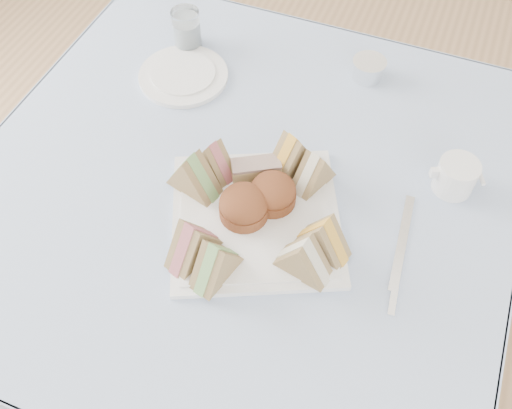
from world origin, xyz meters
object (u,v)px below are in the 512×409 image
at_px(table, 243,276).
at_px(serving_plate, 256,219).
at_px(creamer_jug, 456,176).
at_px(water_glass, 187,29).

xyz_separation_m(table, serving_plate, (0.06, -0.07, 0.38)).
xyz_separation_m(serving_plate, creamer_jug, (0.31, 0.21, 0.03)).
xyz_separation_m(table, creamer_jug, (0.37, 0.13, 0.41)).
bearing_deg(serving_plate, table, 105.66).
distance_m(table, creamer_jug, 0.57).
bearing_deg(water_glass, serving_plate, -50.54).
height_order(serving_plate, creamer_jug, creamer_jug).
bearing_deg(creamer_jug, serving_plate, -170.54).
bearing_deg(creamer_jug, table, 175.72).
relative_size(serving_plate, water_glass, 3.25).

